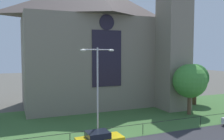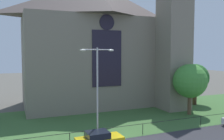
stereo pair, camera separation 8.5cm
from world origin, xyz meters
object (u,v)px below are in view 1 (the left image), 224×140
tree_right_far (195,78)px  streetlamp_near (98,83)px  parked_car_yellow (99,140)px  church_building (99,42)px  tree_right_near (190,81)px

tree_right_far → streetlamp_near: bearing=-154.3°
tree_right_far → parked_car_yellow: bearing=-151.1°
church_building → tree_right_near: (9.26, -11.07, -5.64)m
tree_right_far → streetlamp_near: size_ratio=0.74×
tree_right_far → streetlamp_near: 22.40m
tree_right_near → parked_car_yellow: size_ratio=1.64×
church_building → streetlamp_near: church_building is taller
streetlamp_near → church_building: bearing=70.0°
tree_right_near → streetlamp_near: streetlamp_near is taller
tree_right_far → parked_car_yellow: 23.81m
church_building → tree_right_near: size_ratio=3.72×
church_building → parked_car_yellow: 20.97m
church_building → tree_right_far: 16.71m
church_building → tree_right_far: church_building is taller
church_building → tree_right_far: bearing=-23.5°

